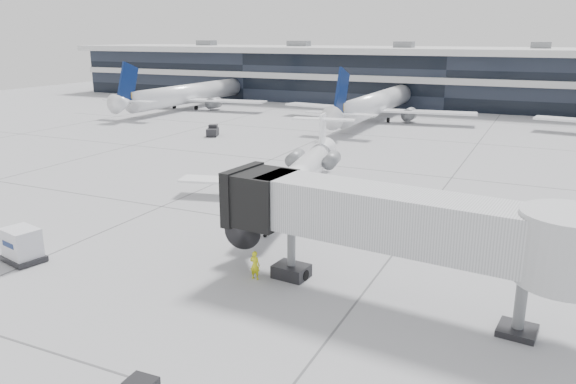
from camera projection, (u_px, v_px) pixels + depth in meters
The scene contains 10 objects.
ground at pixel (270, 223), 42.07m from camera, with size 220.00×220.00×0.00m, color gray.
terminal at pixel (455, 80), 112.20m from camera, with size 170.00×22.00×10.00m, color black.
bg_jet_left at pixel (191, 108), 108.43m from camera, with size 32.00×40.00×9.60m, color white, non-canonical shape.
bg_jet_center at pixel (377, 120), 93.29m from camera, with size 32.00×40.00×9.60m, color white, non-canonical shape.
regional_jet at pixel (297, 178), 47.04m from camera, with size 20.93×26.10×6.05m.
jet_bridge at pixel (413, 223), 27.96m from camera, with size 19.55×5.68×6.27m.
ramp_worker at pixel (255, 265), 32.24m from camera, with size 0.63×0.41×1.72m, color yellow.
cargo_uld at pixel (22, 245), 34.76m from camera, with size 2.92×2.43×2.09m.
traffic_cone at pixel (277, 181), 53.11m from camera, with size 0.43×0.43×0.59m.
far_tug at pixel (213, 131), 78.31m from camera, with size 2.18×2.73×1.51m.
Camera 1 is at (18.18, -35.52, 13.61)m, focal length 35.00 mm.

